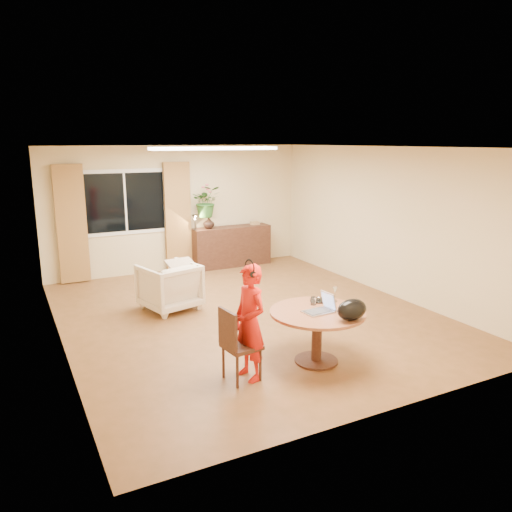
{
  "coord_description": "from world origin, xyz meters",
  "views": [
    {
      "loc": [
        -3.29,
        -6.74,
        2.7
      ],
      "look_at": [
        0.06,
        -0.2,
        0.99
      ],
      "focal_mm": 35.0,
      "sensor_mm": 36.0,
      "label": 1
    }
  ],
  "objects_px": {
    "dining_table": "(317,322)",
    "armchair": "(169,286)",
    "sideboard": "(231,246)",
    "dining_chair": "(242,344)",
    "child": "(250,323)"
  },
  "relations": [
    {
      "from": "dining_table",
      "to": "armchair",
      "type": "height_order",
      "value": "armchair"
    },
    {
      "from": "armchair",
      "to": "sideboard",
      "type": "xyz_separation_m",
      "value": [
        2.1,
        2.19,
        0.05
      ]
    },
    {
      "from": "dining_chair",
      "to": "child",
      "type": "distance_m",
      "value": 0.26
    },
    {
      "from": "sideboard",
      "to": "armchair",
      "type": "bearing_deg",
      "value": -133.76
    },
    {
      "from": "child",
      "to": "dining_table",
      "type": "bearing_deg",
      "value": 81.91
    },
    {
      "from": "dining_table",
      "to": "child",
      "type": "height_order",
      "value": "child"
    },
    {
      "from": "dining_chair",
      "to": "dining_table",
      "type": "bearing_deg",
      "value": -6.59
    },
    {
      "from": "dining_table",
      "to": "armchair",
      "type": "xyz_separation_m",
      "value": [
        -1.01,
        2.76,
        -0.14
      ]
    },
    {
      "from": "dining_table",
      "to": "sideboard",
      "type": "bearing_deg",
      "value": 77.64
    },
    {
      "from": "dining_table",
      "to": "sideboard",
      "type": "height_order",
      "value": "sideboard"
    },
    {
      "from": "dining_chair",
      "to": "sideboard",
      "type": "xyz_separation_m",
      "value": [
        2.11,
        4.95,
        -0.0
      ]
    },
    {
      "from": "armchair",
      "to": "sideboard",
      "type": "distance_m",
      "value": 3.03
    },
    {
      "from": "dining_chair",
      "to": "child",
      "type": "height_order",
      "value": "child"
    },
    {
      "from": "dining_chair",
      "to": "sideboard",
      "type": "relative_size",
      "value": 0.5
    },
    {
      "from": "dining_chair",
      "to": "child",
      "type": "xyz_separation_m",
      "value": [
        0.1,
        -0.0,
        0.24
      ]
    }
  ]
}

